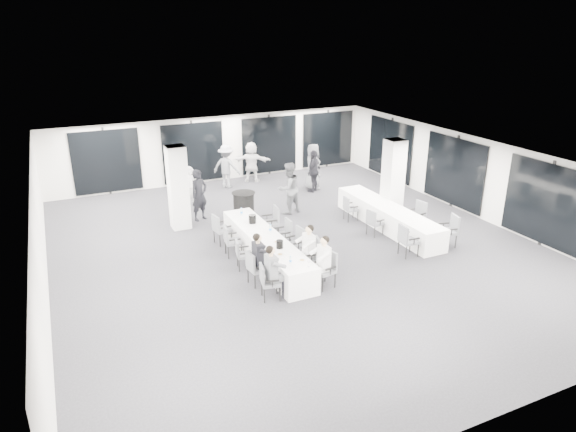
# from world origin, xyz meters

# --- Properties ---
(room) EXTENTS (14.04, 16.04, 2.84)m
(room) POSITION_xyz_m (0.89, 1.11, 1.39)
(room) COLOR #232328
(room) RESTS_ON ground
(column_left) EXTENTS (0.60, 0.60, 2.80)m
(column_left) POSITION_xyz_m (-2.80, 3.20, 1.40)
(column_left) COLOR white
(column_left) RESTS_ON floor
(column_right) EXTENTS (0.60, 0.60, 2.80)m
(column_right) POSITION_xyz_m (4.20, 1.00, 1.40)
(column_right) COLOR white
(column_right) RESTS_ON floor
(banquet_table_main) EXTENTS (0.90, 5.00, 0.75)m
(banquet_table_main) POSITION_xyz_m (-1.19, -0.41, 0.38)
(banquet_table_main) COLOR white
(banquet_table_main) RESTS_ON floor
(banquet_table_side) EXTENTS (0.90, 5.00, 0.75)m
(banquet_table_side) POSITION_xyz_m (3.51, 0.22, 0.38)
(banquet_table_side) COLOR white
(banquet_table_side) RESTS_ON floor
(cocktail_table) EXTENTS (0.80, 0.80, 1.12)m
(cocktail_table) POSITION_xyz_m (-0.74, 2.61, 0.57)
(cocktail_table) COLOR black
(cocktail_table) RESTS_ON floor
(chair_main_left_near) EXTENTS (0.56, 0.59, 0.93)m
(chair_main_left_near) POSITION_xyz_m (-2.02, -2.48, 0.53)
(chair_main_left_near) COLOR #505358
(chair_main_left_near) RESTS_ON floor
(chair_main_left_second) EXTENTS (0.52, 0.56, 0.93)m
(chair_main_left_second) POSITION_xyz_m (-2.02, -1.66, 0.53)
(chair_main_left_second) COLOR #505358
(chair_main_left_second) RESTS_ON floor
(chair_main_left_mid) EXTENTS (0.52, 0.55, 0.86)m
(chair_main_left_mid) POSITION_xyz_m (-2.01, -0.63, 0.49)
(chair_main_left_mid) COLOR #505358
(chair_main_left_mid) RESTS_ON floor
(chair_main_left_fourth) EXTENTS (0.52, 0.57, 0.94)m
(chair_main_left_fourth) POSITION_xyz_m (-2.02, 0.30, 0.54)
(chair_main_left_fourth) COLOR #505358
(chair_main_left_fourth) RESTS_ON floor
(chair_main_left_far) EXTENTS (0.55, 0.59, 0.97)m
(chair_main_left_far) POSITION_xyz_m (-2.02, 1.28, 0.55)
(chair_main_left_far) COLOR #505358
(chair_main_left_far) RESTS_ON floor
(chair_main_right_near) EXTENTS (0.57, 0.61, 0.97)m
(chair_main_right_near) POSITION_xyz_m (-0.35, -2.52, 0.56)
(chair_main_right_near) COLOR #505358
(chair_main_right_near) RESTS_ON floor
(chair_main_right_second) EXTENTS (0.62, 0.65, 1.03)m
(chair_main_right_second) POSITION_xyz_m (-0.35, -1.71, 0.59)
(chair_main_right_second) COLOR #505358
(chair_main_right_second) RESTS_ON floor
(chair_main_right_mid) EXTENTS (0.53, 0.58, 0.97)m
(chair_main_right_mid) POSITION_xyz_m (-0.35, -0.72, 0.55)
(chair_main_right_mid) COLOR #505358
(chair_main_right_mid) RESTS_ON floor
(chair_main_right_fourth) EXTENTS (0.48, 0.54, 0.94)m
(chair_main_right_fourth) POSITION_xyz_m (-0.36, 0.11, 0.53)
(chair_main_right_fourth) COLOR #505358
(chair_main_right_fourth) RESTS_ON floor
(chair_main_right_far) EXTENTS (0.58, 0.62, 1.03)m
(chair_main_right_far) POSITION_xyz_m (-0.35, 1.09, 0.59)
(chair_main_right_far) COLOR #505358
(chair_main_right_far) RESTS_ON floor
(chair_side_left_near) EXTENTS (0.52, 0.57, 0.97)m
(chair_side_left_near) POSITION_xyz_m (2.67, -1.89, 0.55)
(chair_side_left_near) COLOR #505358
(chair_side_left_near) RESTS_ON floor
(chair_side_left_mid) EXTENTS (0.51, 0.54, 0.87)m
(chair_side_left_mid) POSITION_xyz_m (2.68, -0.17, 0.50)
(chair_side_left_mid) COLOR #505358
(chair_side_left_mid) RESTS_ON floor
(chair_side_left_far) EXTENTS (0.47, 0.51, 0.86)m
(chair_side_left_far) POSITION_xyz_m (2.68, 1.34, 0.49)
(chair_side_left_far) COLOR #505358
(chair_side_left_far) RESTS_ON floor
(chair_side_right_near) EXTENTS (0.61, 0.64, 1.00)m
(chair_side_right_near) POSITION_xyz_m (4.34, -1.85, 0.57)
(chair_side_right_near) COLOR #505358
(chair_side_right_near) RESTS_ON floor
(chair_side_right_mid) EXTENTS (0.55, 0.59, 0.96)m
(chair_side_right_mid) POSITION_xyz_m (4.34, -0.32, 0.55)
(chair_side_right_mid) COLOR #505358
(chair_side_right_mid) RESTS_ON floor
(chair_side_right_far) EXTENTS (0.53, 0.58, 0.95)m
(chair_side_right_far) POSITION_xyz_m (4.34, 1.34, 0.54)
(chair_side_right_far) COLOR #505358
(chair_side_right_far) RESTS_ON floor
(seated_guest_a) EXTENTS (0.50, 0.38, 1.44)m
(seated_guest_a) POSITION_xyz_m (-1.85, -2.50, 0.81)
(seated_guest_a) COLOR slate
(seated_guest_a) RESTS_ON floor
(seated_guest_b) EXTENTS (0.50, 0.38, 1.44)m
(seated_guest_b) POSITION_xyz_m (-1.85, -1.65, 0.81)
(seated_guest_b) COLOR black
(seated_guest_b) RESTS_ON floor
(seated_guest_c) EXTENTS (0.50, 0.38, 1.44)m
(seated_guest_c) POSITION_xyz_m (-0.52, -2.53, 0.81)
(seated_guest_c) COLOR silver
(seated_guest_c) RESTS_ON floor
(seated_guest_d) EXTENTS (0.50, 0.38, 1.44)m
(seated_guest_d) POSITION_xyz_m (-0.52, -1.69, 0.81)
(seated_guest_d) COLOR silver
(seated_guest_d) RESTS_ON floor
(standing_guest_a) EXTENTS (0.93, 0.86, 2.05)m
(standing_guest_a) POSITION_xyz_m (-2.00, 3.62, 1.03)
(standing_guest_a) COLOR black
(standing_guest_a) RESTS_ON floor
(standing_guest_b) EXTENTS (1.16, 0.89, 2.12)m
(standing_guest_b) POSITION_xyz_m (1.09, 2.92, 1.06)
(standing_guest_b) COLOR slate
(standing_guest_b) RESTS_ON floor
(standing_guest_c) EXTENTS (1.43, 1.40, 2.05)m
(standing_guest_c) POSITION_xyz_m (0.06, 6.79, 1.02)
(standing_guest_c) COLOR slate
(standing_guest_c) RESTS_ON floor
(standing_guest_d) EXTENTS (1.30, 1.21, 1.95)m
(standing_guest_d) POSITION_xyz_m (3.10, 4.79, 0.98)
(standing_guest_d) COLOR black
(standing_guest_d) RESTS_ON floor
(standing_guest_e) EXTENTS (0.72, 1.08, 2.13)m
(standing_guest_e) POSITION_xyz_m (3.24, 5.14, 1.07)
(standing_guest_e) COLOR slate
(standing_guest_e) RESTS_ON floor
(standing_guest_f) EXTENTS (1.92, 1.50, 1.98)m
(standing_guest_f) POSITION_xyz_m (1.34, 7.20, 0.99)
(standing_guest_f) COLOR silver
(standing_guest_f) RESTS_ON floor
(standing_guest_g) EXTENTS (0.79, 0.69, 1.87)m
(standing_guest_g) POSITION_xyz_m (-2.01, 4.69, 0.93)
(standing_guest_g) COLOR silver
(standing_guest_g) RESTS_ON floor
(standing_guest_h) EXTENTS (0.64, 0.96, 1.88)m
(standing_guest_h) POSITION_xyz_m (6.01, 3.59, 0.94)
(standing_guest_h) COLOR silver
(standing_guest_h) RESTS_ON floor
(ice_bucket_near) EXTENTS (0.20, 0.20, 0.22)m
(ice_bucket_near) POSITION_xyz_m (-1.16, -1.32, 0.86)
(ice_bucket_near) COLOR black
(ice_bucket_near) RESTS_ON banquet_table_main
(ice_bucket_far) EXTENTS (0.23, 0.23, 0.26)m
(ice_bucket_far) POSITION_xyz_m (-1.15, 0.73, 0.88)
(ice_bucket_far) COLOR black
(ice_bucket_far) RESTS_ON banquet_table_main
(water_bottle_a) EXTENTS (0.06, 0.06, 0.19)m
(water_bottle_a) POSITION_xyz_m (-1.30, -2.30, 0.85)
(water_bottle_a) COLOR silver
(water_bottle_a) RESTS_ON banquet_table_main
(water_bottle_b) EXTENTS (0.07, 0.07, 0.23)m
(water_bottle_b) POSITION_xyz_m (-0.94, -0.18, 0.87)
(water_bottle_b) COLOR silver
(water_bottle_b) RESTS_ON banquet_table_main
(water_bottle_c) EXTENTS (0.07, 0.07, 0.23)m
(water_bottle_c) POSITION_xyz_m (-1.21, 1.52, 0.87)
(water_bottle_c) COLOR silver
(water_bottle_c) RESTS_ON banquet_table_main
(plate_a) EXTENTS (0.20, 0.20, 0.03)m
(plate_a) POSITION_xyz_m (-1.32, -1.72, 0.76)
(plate_a) COLOR white
(plate_a) RESTS_ON banquet_table_main
(plate_b) EXTENTS (0.19, 0.19, 0.03)m
(plate_b) POSITION_xyz_m (-0.96, -2.28, 0.76)
(plate_b) COLOR white
(plate_b) RESTS_ON banquet_table_main
(plate_c) EXTENTS (0.19, 0.19, 0.03)m
(plate_c) POSITION_xyz_m (-1.07, -0.92, 0.76)
(plate_c) COLOR white
(plate_c) RESTS_ON banquet_table_main
(wine_glass) EXTENTS (0.07, 0.07, 0.19)m
(wine_glass) POSITION_xyz_m (-0.97, -2.67, 0.89)
(wine_glass) COLOR silver
(wine_glass) RESTS_ON banquet_table_main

